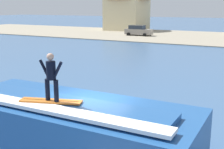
{
  "coord_description": "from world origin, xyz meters",
  "views": [
    {
      "loc": [
        5.76,
        -9.34,
        5.04
      ],
      "look_at": [
        -0.4,
        2.24,
        2.05
      ],
      "focal_mm": 48.24,
      "sensor_mm": 36.0,
      "label": 1
    }
  ],
  "objects_px": {
    "car_near_shore": "(138,31)",
    "house_with_chimney": "(127,8)",
    "surfboard": "(51,101)",
    "wave_crest": "(71,123)",
    "surfer": "(51,75)"
  },
  "relations": [
    {
      "from": "wave_crest",
      "to": "surfboard",
      "type": "relative_size",
      "value": 4.24
    },
    {
      "from": "wave_crest",
      "to": "house_with_chimney",
      "type": "bearing_deg",
      "value": 113.09
    },
    {
      "from": "wave_crest",
      "to": "house_with_chimney",
      "type": "height_order",
      "value": "house_with_chimney"
    },
    {
      "from": "surfer",
      "to": "wave_crest",
      "type": "bearing_deg",
      "value": 72.68
    },
    {
      "from": "surfboard",
      "to": "car_near_shore",
      "type": "distance_m",
      "value": 42.48
    },
    {
      "from": "surfboard",
      "to": "surfer",
      "type": "bearing_deg",
      "value": -19.97
    },
    {
      "from": "surfboard",
      "to": "car_near_shore",
      "type": "height_order",
      "value": "surfboard"
    },
    {
      "from": "wave_crest",
      "to": "house_with_chimney",
      "type": "distance_m",
      "value": 54.12
    },
    {
      "from": "wave_crest",
      "to": "surfboard",
      "type": "xyz_separation_m",
      "value": [
        -0.32,
        -0.67,
        1.0
      ]
    },
    {
      "from": "car_near_shore",
      "to": "house_with_chimney",
      "type": "bearing_deg",
      "value": 124.38
    },
    {
      "from": "wave_crest",
      "to": "surfboard",
      "type": "height_order",
      "value": "surfboard"
    },
    {
      "from": "surfer",
      "to": "car_near_shore",
      "type": "bearing_deg",
      "value": 109.19
    },
    {
      "from": "surfboard",
      "to": "house_with_chimney",
      "type": "distance_m",
      "value": 54.55
    },
    {
      "from": "wave_crest",
      "to": "surfer",
      "type": "height_order",
      "value": "surfer"
    },
    {
      "from": "surfboard",
      "to": "house_with_chimney",
      "type": "height_order",
      "value": "house_with_chimney"
    }
  ]
}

